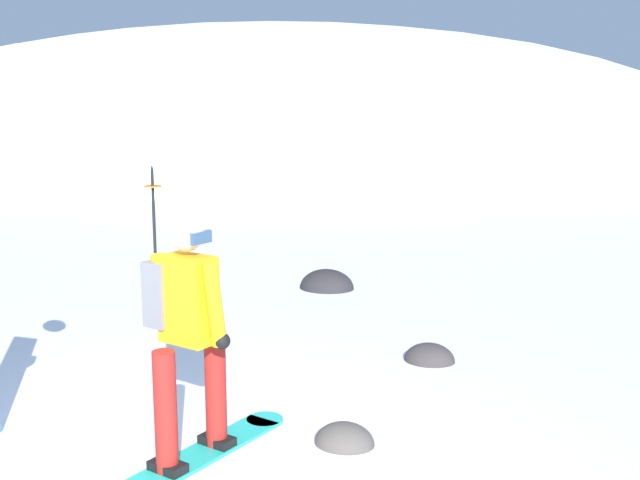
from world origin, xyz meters
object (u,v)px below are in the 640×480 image
Objects in this scene: rock_dark at (429,361)px; rock_small at (327,288)px; rock_mid at (344,444)px; snowboarder_main at (186,330)px; piste_marker_near at (154,226)px.

rock_dark is 0.67× the size of rock_small.
rock_small is at bearing 109.94° from rock_mid.
snowboarder_main reaches higher than rock_mid.
rock_dark reaches higher than rock_mid.
snowboarder_main is at bearing -148.37° from rock_mid.
snowboarder_main is 2.50× the size of rock_small.
snowboarder_main is 4.10× the size of rock_mid.
piste_marker_near reaches higher than rock_dark.
snowboarder_main reaches higher than rock_dark.
rock_dark is at bearing 83.12° from rock_mid.
rock_small is (1.58, 1.56, -0.98)m from piste_marker_near.
rock_dark is 2.97m from rock_small.
rock_dark is 1.10× the size of rock_mid.
snowboarder_main is 2.93m from rock_dark.
rock_small reaches higher than rock_dark.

